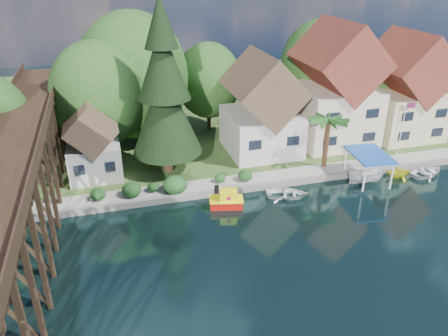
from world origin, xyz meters
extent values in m
plane|color=black|center=(0.00, 0.00, 0.00)|extent=(140.00, 140.00, 0.00)
cube|color=#375221|center=(0.00, 34.00, 0.25)|extent=(140.00, 52.00, 0.50)
cube|color=slate|center=(4.00, 8.00, 0.31)|extent=(60.00, 0.40, 0.62)
cube|color=gray|center=(6.00, 9.30, 0.53)|extent=(50.00, 2.60, 0.06)
cube|color=black|center=(-16.00, -6.40, 4.00)|extent=(4.00, 0.36, 8.00)
cube|color=black|center=(-16.00, -3.20, 4.00)|extent=(4.00, 0.36, 8.00)
cube|color=black|center=(-16.00, 0.00, 4.00)|extent=(4.00, 0.36, 8.00)
cube|color=black|center=(-16.00, 3.20, 4.00)|extent=(4.00, 0.36, 8.00)
cube|color=black|center=(-16.00, 6.40, 4.00)|extent=(4.00, 0.36, 8.00)
cube|color=black|center=(-16.00, 9.60, 4.00)|extent=(4.00, 0.36, 8.00)
cube|color=black|center=(-16.00, 12.80, 4.00)|extent=(4.00, 0.36, 8.00)
cube|color=black|center=(-16.00, 16.00, 4.00)|extent=(4.00, 0.36, 8.00)
cube|color=black|center=(-16.00, 19.20, 4.00)|extent=(4.00, 0.36, 8.00)
cube|color=black|center=(-16.00, 22.40, 4.00)|extent=(4.00, 0.36, 8.00)
cube|color=black|center=(-16.00, 25.60, 4.00)|extent=(4.00, 0.36, 8.00)
cube|color=black|center=(-14.25, 6.00, 8.05)|extent=(0.35, 44.00, 0.35)
cube|color=black|center=(-16.00, 6.00, 8.35)|extent=(4.00, 44.00, 0.30)
cube|color=black|center=(-14.00, 6.00, 8.90)|extent=(0.12, 44.00, 0.80)
cube|color=beige|center=(7.00, 16.00, 2.75)|extent=(7.50, 8.00, 4.50)
cube|color=brown|center=(7.00, 16.00, 7.70)|extent=(7.64, 8.64, 7.64)
cube|color=black|center=(4.90, 11.96, 2.98)|extent=(1.35, 0.08, 1.00)
cube|color=black|center=(9.10, 11.96, 2.98)|extent=(1.35, 0.08, 1.00)
cube|color=beige|center=(16.00, 16.50, 3.75)|extent=(8.50, 8.50, 6.50)
cube|color=maroon|center=(16.00, 16.50, 10.06)|extent=(8.65, 9.18, 8.65)
cube|color=black|center=(13.62, 12.21, 4.08)|extent=(1.53, 0.08, 1.00)
cube|color=black|center=(18.38, 12.21, 4.08)|extent=(1.53, 0.08, 1.00)
cube|color=#CABC91|center=(25.00, 16.00, 3.25)|extent=(8.00, 8.00, 5.50)
cube|color=maroon|center=(25.00, 16.00, 8.88)|extent=(8.15, 8.64, 8.15)
cube|color=black|center=(22.76, 11.96, 3.53)|extent=(1.44, 0.08, 1.00)
cube|color=black|center=(27.24, 11.96, 3.53)|extent=(1.44, 0.08, 1.00)
cube|color=beige|center=(-11.00, 14.50, 2.25)|extent=(5.00, 5.00, 3.50)
cube|color=brown|center=(-11.00, 14.50, 5.80)|extent=(5.09, 5.40, 5.09)
cube|color=black|center=(-12.40, 11.96, 2.43)|extent=(0.90, 0.08, 1.00)
cube|color=black|center=(-9.60, 11.96, 2.43)|extent=(0.90, 0.08, 1.00)
cylinder|color=#382314|center=(-10.00, 19.00, 2.75)|extent=(0.50, 0.50, 4.50)
ellipsoid|color=#1F4318|center=(-10.00, 19.00, 7.50)|extent=(4.40, 4.40, 5.06)
cylinder|color=#382314|center=(-6.00, 23.00, 2.98)|extent=(0.50, 0.50, 4.95)
ellipsoid|color=#1F4318|center=(-6.00, 23.00, 8.20)|extent=(5.00, 5.00, 5.75)
cylinder|color=#382314|center=(3.00, 24.00, 2.52)|extent=(0.50, 0.50, 4.05)
ellipsoid|color=#1F4318|center=(3.00, 24.00, 6.80)|extent=(4.00, 4.00, 4.60)
cylinder|color=#382314|center=(18.00, 24.00, 2.75)|extent=(0.50, 0.50, 4.50)
ellipsoid|color=#1F4318|center=(18.00, 24.00, 7.50)|extent=(4.60, 4.60, 5.29)
cylinder|color=#382314|center=(26.00, 20.00, 2.30)|extent=(0.50, 0.50, 3.60)
ellipsoid|color=#1F4318|center=(26.00, 20.00, 6.10)|extent=(3.80, 3.80, 4.37)
ellipsoid|color=#163D17|center=(-8.00, 9.20, 1.27)|extent=(1.98, 1.98, 1.53)
ellipsoid|color=#163D17|center=(-6.00, 9.50, 1.09)|extent=(1.54, 1.54, 1.19)
ellipsoid|color=#163D17|center=(-4.00, 9.00, 1.35)|extent=(2.20, 2.20, 1.70)
ellipsoid|color=#163D17|center=(-11.00, 9.40, 1.18)|extent=(1.76, 1.76, 1.36)
ellipsoid|color=#163D17|center=(0.50, 9.60, 1.09)|extent=(1.54, 1.54, 1.19)
ellipsoid|color=#163D17|center=(3.00, 9.30, 1.18)|extent=(1.76, 1.76, 1.36)
cylinder|color=#382314|center=(-3.82, 13.74, 2.08)|extent=(0.95, 0.95, 3.15)
cone|color=black|center=(-3.82, 13.74, 6.80)|extent=(6.93, 6.93, 8.40)
cone|color=black|center=(-3.82, 13.74, 11.53)|extent=(5.04, 5.04, 6.83)
cone|color=black|center=(-3.82, 13.74, 15.20)|extent=(3.15, 3.15, 4.73)
cylinder|color=#382314|center=(11.92, 10.07, 2.95)|extent=(0.49, 0.49, 4.91)
ellipsoid|color=#1D4F1A|center=(11.92, 10.07, 5.63)|extent=(5.23, 5.23, 1.12)
cylinder|color=white|center=(20.34, 9.56, 3.74)|extent=(0.09, 0.09, 6.48)
cube|color=red|center=(20.84, 9.46, 6.61)|extent=(0.92, 0.21, 0.56)
cube|color=#B5110C|center=(0.08, 5.87, 0.34)|extent=(3.18, 2.18, 0.77)
cube|color=yellow|center=(0.08, 5.87, 0.75)|extent=(3.29, 2.30, 0.10)
cube|color=yellow|center=(0.26, 5.82, 1.16)|extent=(1.77, 1.49, 0.97)
cylinder|color=black|center=(-0.77, 6.07, 1.79)|extent=(0.42, 0.42, 0.68)
cylinder|color=#A10C55|center=(0.12, 5.24, 1.16)|extent=(0.36, 0.16, 0.35)
cylinder|color=#A10C55|center=(0.41, 6.41, 1.16)|extent=(0.36, 0.16, 0.35)
cylinder|color=#A10C55|center=(1.02, 5.64, 1.16)|extent=(0.16, 0.36, 0.35)
imported|color=white|center=(6.08, 6.02, 0.41)|extent=(4.64, 3.91, 0.82)
imported|color=silver|center=(14.76, 6.54, 0.76)|extent=(4.10, 1.93, 1.53)
cube|color=#1B52B2|center=(14.76, 6.54, 3.06)|extent=(3.90, 5.25, 0.18)
cylinder|color=white|center=(15.88, 4.25, 1.68)|extent=(0.18, 0.18, 2.76)
cylinder|color=white|center=(16.37, 8.51, 1.68)|extent=(0.18, 0.18, 2.76)
cylinder|color=white|center=(13.15, 4.56, 1.68)|extent=(0.18, 0.18, 2.76)
cylinder|color=white|center=(13.63, 8.82, 1.68)|extent=(0.18, 0.18, 2.76)
imported|color=yellow|center=(18.66, 6.73, 0.69)|extent=(2.91, 2.60, 1.38)
imported|color=white|center=(21.84, 6.36, 0.41)|extent=(4.52, 3.66, 0.83)
camera|label=1|loc=(-9.34, -26.75, 20.40)|focal=35.00mm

